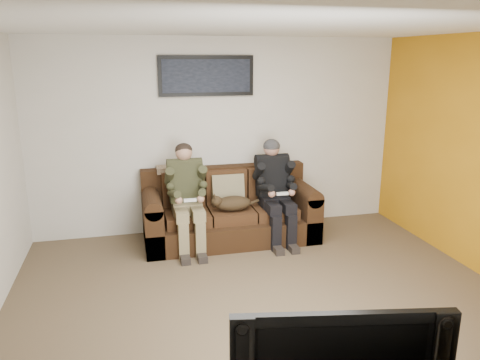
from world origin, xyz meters
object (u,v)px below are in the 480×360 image
object	(u,v)px
person_left	(187,191)
cat	(232,203)
television	(336,357)
framed_poster	(206,76)
person_right	(275,185)
sofa	(229,212)

from	to	relation	value
person_left	cat	distance (m)	0.59
television	framed_poster	bearing A→B (deg)	100.08
person_left	cat	bearing A→B (deg)	-4.51
person_right	cat	distance (m)	0.62
person_right	television	bearing A→B (deg)	-102.88
person_left	television	world-z (taller)	person_left
framed_poster	cat	bearing A→B (deg)	-72.95
framed_poster	television	size ratio (longest dim) A/B	1.10
framed_poster	television	distance (m)	4.36
sofa	television	distance (m)	3.82
person_left	person_right	size ratio (longest dim) A/B	0.99
person_left	television	bearing A→B (deg)	-84.86
person_left	framed_poster	world-z (taller)	framed_poster
person_left	cat	world-z (taller)	person_left
person_left	framed_poster	distance (m)	1.53
sofa	framed_poster	world-z (taller)	framed_poster
person_left	person_right	distance (m)	1.14
cat	person_left	bearing A→B (deg)	175.49
person_right	framed_poster	distance (m)	1.67
sofa	framed_poster	size ratio (longest dim) A/B	1.78
person_right	television	distance (m)	3.69
cat	framed_poster	distance (m)	1.68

